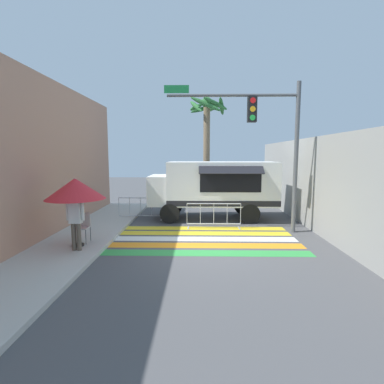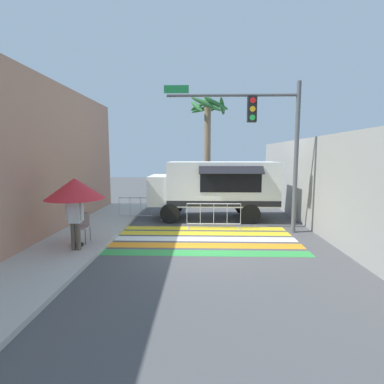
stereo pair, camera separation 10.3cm
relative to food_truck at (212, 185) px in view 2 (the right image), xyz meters
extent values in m
plane|color=#4C4C4F|center=(-0.42, -4.57, -1.56)|extent=(60.00, 60.00, 0.00)
cube|color=#B7B5AD|center=(-5.69, -4.57, -1.50)|extent=(4.40, 16.00, 0.12)
cube|color=tan|center=(-5.86, -4.57, 1.21)|extent=(0.25, 16.00, 5.54)
cube|color=gray|center=(3.86, -1.57, 0.23)|extent=(0.20, 16.00, 3.59)
cube|color=green|center=(-0.42, -4.94, -1.56)|extent=(6.40, 0.56, 0.01)
cube|color=orange|center=(-0.42, -4.18, -1.56)|extent=(6.40, 0.56, 0.01)
cube|color=white|center=(-0.42, -3.42, -1.56)|extent=(6.40, 0.56, 0.01)
cube|color=yellow|center=(-0.42, -2.66, -1.56)|extent=(6.40, 0.56, 0.01)
cube|color=yellow|center=(-0.42, -1.90, -1.56)|extent=(6.40, 0.56, 0.01)
cube|color=white|center=(0.44, 0.01, 0.08)|extent=(4.83, 2.23, 1.92)
cube|color=white|center=(-1.97, 0.01, -0.23)|extent=(1.70, 2.05, 1.29)
cube|color=#1E232D|center=(-2.78, 0.01, 0.10)|extent=(0.06, 1.78, 0.49)
cube|color=black|center=(0.72, -1.12, 0.23)|extent=(2.56, 0.03, 0.86)
cube|color=black|center=(0.72, -1.33, 0.74)|extent=(2.66, 0.43, 0.31)
cube|color=black|center=(0.44, -1.11, -0.69)|extent=(4.83, 0.01, 0.24)
cylinder|color=black|center=(-1.83, -1.02, -1.14)|extent=(0.85, 0.22, 0.85)
cylinder|color=black|center=(-1.83, 1.03, -1.14)|extent=(0.85, 0.22, 0.85)
cylinder|color=black|center=(1.58, -1.02, -1.14)|extent=(0.85, 0.22, 0.85)
cylinder|color=black|center=(1.58, 1.03, -1.14)|extent=(0.85, 0.22, 0.85)
cylinder|color=#515456|center=(2.98, -2.39, 1.20)|extent=(0.16, 0.16, 5.53)
cylinder|color=#515456|center=(0.61, -2.39, 3.49)|extent=(4.74, 0.11, 0.11)
cube|color=black|center=(1.32, -2.42, 2.98)|extent=(0.32, 0.28, 0.90)
cylinder|color=red|center=(1.32, -2.56, 3.28)|extent=(0.20, 0.02, 0.20)
cylinder|color=#F2A519|center=(1.32, -2.56, 2.98)|extent=(0.20, 0.02, 0.20)
cylinder|color=green|center=(1.32, -2.56, 2.68)|extent=(0.20, 0.02, 0.20)
cube|color=#197238|center=(-1.42, -2.41, 3.71)|extent=(0.90, 0.02, 0.28)
cylinder|color=black|center=(-4.32, -4.70, -1.41)|extent=(0.36, 0.36, 0.06)
cylinder|color=#B2B2B7|center=(-4.32, -4.70, -0.39)|extent=(0.04, 0.04, 2.10)
cone|color=red|center=(-4.32, -4.70, 0.34)|extent=(1.77, 1.77, 0.63)
cylinder|color=#4C4C51|center=(-4.54, -4.54, -1.21)|extent=(0.02, 0.02, 0.46)
cylinder|color=#4C4C51|center=(-4.13, -4.54, -1.21)|extent=(0.02, 0.02, 0.46)
cylinder|color=#4C4C51|center=(-4.54, -4.13, -1.21)|extent=(0.02, 0.02, 0.46)
cylinder|color=#4C4C51|center=(-4.13, -4.13, -1.21)|extent=(0.02, 0.02, 0.46)
cube|color=beige|center=(-4.34, -4.34, -0.96)|extent=(0.43, 0.43, 0.03)
cube|color=beige|center=(-4.34, -4.13, -0.72)|extent=(0.43, 0.03, 0.44)
cylinder|color=brown|center=(-4.26, -5.12, -1.03)|extent=(0.13, 0.13, 0.81)
cylinder|color=brown|center=(-4.11, -5.12, -1.03)|extent=(0.13, 0.13, 0.81)
cube|color=silver|center=(-4.18, -5.12, -0.29)|extent=(0.34, 0.20, 0.66)
cylinder|color=silver|center=(-4.40, -5.12, -0.26)|extent=(0.09, 0.09, 0.56)
cylinder|color=silver|center=(-3.96, -5.12, -0.26)|extent=(0.09, 0.09, 0.56)
sphere|color=tan|center=(-4.18, -5.12, 0.18)|extent=(0.23, 0.23, 0.23)
cylinder|color=#B7BABF|center=(0.00, -1.87, -0.57)|extent=(2.13, 0.04, 0.04)
cylinder|color=#B7BABF|center=(0.00, -1.87, -1.38)|extent=(2.13, 0.04, 0.04)
cylinder|color=#B7BABF|center=(-1.07, -1.87, -0.97)|extent=(0.02, 0.02, 0.81)
cylinder|color=#B7BABF|center=(-0.53, -1.87, -0.97)|extent=(0.02, 0.02, 0.81)
cylinder|color=#B7BABF|center=(0.00, -1.87, -0.97)|extent=(0.02, 0.02, 0.81)
cylinder|color=#B7BABF|center=(0.53, -1.87, -0.97)|extent=(0.02, 0.02, 0.81)
cylinder|color=#B7BABF|center=(1.06, -1.87, -0.97)|extent=(0.02, 0.02, 0.81)
cube|color=#B7BABF|center=(-1.02, -1.87, -1.55)|extent=(0.06, 0.44, 0.03)
cube|color=#B7BABF|center=(1.01, -1.87, -1.55)|extent=(0.06, 0.44, 0.03)
cylinder|color=#B7BABF|center=(-3.22, -0.32, -0.57)|extent=(1.98, 0.04, 0.04)
cylinder|color=#B7BABF|center=(-3.22, -0.32, -1.38)|extent=(1.98, 0.04, 0.04)
cylinder|color=#B7BABF|center=(-4.21, -0.32, -0.97)|extent=(0.02, 0.02, 0.81)
cylinder|color=#B7BABF|center=(-3.72, -0.32, -0.97)|extent=(0.02, 0.02, 0.81)
cylinder|color=#B7BABF|center=(-3.22, -0.32, -0.97)|extent=(0.02, 0.02, 0.81)
cylinder|color=#B7BABF|center=(-2.73, -0.32, -0.97)|extent=(0.02, 0.02, 0.81)
cylinder|color=#B7BABF|center=(-2.23, -0.32, -0.97)|extent=(0.02, 0.02, 0.81)
cube|color=#B7BABF|center=(-4.16, -0.32, -1.55)|extent=(0.06, 0.44, 0.03)
cube|color=#B7BABF|center=(-2.28, -0.32, -1.55)|extent=(0.06, 0.44, 0.03)
cylinder|color=#7A664C|center=(-0.16, 3.43, 1.26)|extent=(0.37, 0.37, 5.63)
sphere|color=#2D6B33|center=(-0.16, 3.43, 4.22)|extent=(0.60, 0.60, 0.60)
ellipsoid|color=#2D6B33|center=(0.64, 3.29, 3.99)|extent=(0.51, 1.59, 0.91)
ellipsoid|color=#2D6B33|center=(0.31, 3.82, 4.05)|extent=(0.98, 1.10, 0.58)
ellipsoid|color=#2D6B33|center=(-0.22, 4.33, 4.06)|extent=(1.81, 0.35, 0.72)
ellipsoid|color=#2D6B33|center=(-0.75, 3.77, 4.03)|extent=(0.90, 1.29, 0.69)
ellipsoid|color=#2D6B33|center=(-0.75, 3.08, 3.97)|extent=(0.88, 1.26, 0.88)
ellipsoid|color=#2D6B33|center=(-0.25, 2.56, 4.00)|extent=(1.70, 0.40, 0.94)
ellipsoid|color=#2D6B33|center=(0.28, 2.75, 4.05)|extent=(1.48, 1.09, 0.71)
camera|label=1|loc=(-0.61, -13.56, 1.35)|focal=28.00mm
camera|label=2|loc=(-0.51, -13.56, 1.35)|focal=28.00mm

